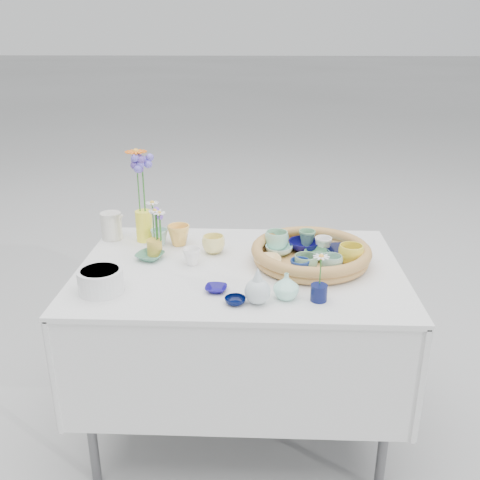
{
  "coord_description": "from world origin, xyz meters",
  "views": [
    {
      "loc": [
        0.08,
        -1.91,
        1.62
      ],
      "look_at": [
        0.0,
        0.02,
        0.87
      ],
      "focal_mm": 40.0,
      "sensor_mm": 36.0,
      "label": 1
    }
  ],
  "objects_px": {
    "wicker_tray": "(311,254)",
    "tall_vase_yellow": "(144,226)",
    "display_table": "(240,424)",
    "bud_vase_seafoam": "(286,286)"
  },
  "relations": [
    {
      "from": "bud_vase_seafoam",
      "to": "tall_vase_yellow",
      "type": "xyz_separation_m",
      "value": [
        -0.6,
        0.53,
        0.02
      ]
    },
    {
      "from": "wicker_tray",
      "to": "tall_vase_yellow",
      "type": "bearing_deg",
      "value": 162.96
    },
    {
      "from": "display_table",
      "to": "tall_vase_yellow",
      "type": "xyz_separation_m",
      "value": [
        -0.43,
        0.27,
        0.83
      ]
    },
    {
      "from": "display_table",
      "to": "bud_vase_seafoam",
      "type": "xyz_separation_m",
      "value": [
        0.17,
        -0.26,
        0.81
      ]
    },
    {
      "from": "display_table",
      "to": "wicker_tray",
      "type": "bearing_deg",
      "value": 10.12
    },
    {
      "from": "bud_vase_seafoam",
      "to": "tall_vase_yellow",
      "type": "distance_m",
      "value": 0.8
    },
    {
      "from": "display_table",
      "to": "wicker_tray",
      "type": "distance_m",
      "value": 0.85
    },
    {
      "from": "display_table",
      "to": "wicker_tray",
      "type": "xyz_separation_m",
      "value": [
        0.28,
        0.05,
        0.8
      ]
    },
    {
      "from": "display_table",
      "to": "tall_vase_yellow",
      "type": "distance_m",
      "value": 0.97
    },
    {
      "from": "tall_vase_yellow",
      "to": "bud_vase_seafoam",
      "type": "bearing_deg",
      "value": -41.25
    }
  ]
}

